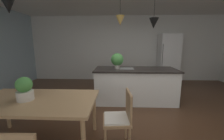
{
  "coord_description": "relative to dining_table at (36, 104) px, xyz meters",
  "views": [
    {
      "loc": [
        -0.37,
        -2.78,
        1.54
      ],
      "look_at": [
        -0.5,
        0.45,
        0.94
      ],
      "focal_mm": 22.26,
      "sensor_mm": 36.0,
      "label": 1
    }
  ],
  "objects": [
    {
      "name": "ground_plane",
      "position": [
        1.59,
        0.89,
        -0.69
      ],
      "size": [
        10.0,
        8.4,
        0.04
      ],
      "primitive_type": "cube",
      "color": "#4C301E"
    },
    {
      "name": "wall_back_kitchen",
      "position": [
        1.59,
        4.15,
        0.68
      ],
      "size": [
        10.0,
        0.12,
        2.7
      ],
      "primitive_type": "cube",
      "color": "silver",
      "rests_on": "ground_plane"
    },
    {
      "name": "dining_table",
      "position": [
        0.0,
        0.0,
        0.0
      ],
      "size": [
        1.77,
        0.96,
        0.74
      ],
      "color": "tan",
      "rests_on": "ground_plane"
    },
    {
      "name": "chair_kitchen_end",
      "position": [
        1.26,
        0.0,
        -0.19
      ],
      "size": [
        0.44,
        0.44,
        0.87
      ],
      "color": "#A87F56",
      "rests_on": "ground_plane"
    },
    {
      "name": "kitchen_island",
      "position": [
        1.69,
        1.75,
        -0.21
      ],
      "size": [
        2.15,
        0.89,
        0.91
      ],
      "color": "white",
      "rests_on": "ground_plane"
    },
    {
      "name": "refrigerator",
      "position": [
        3.25,
        3.75,
        0.3
      ],
      "size": [
        0.76,
        0.67,
        1.94
      ],
      "color": "silver",
      "rests_on": "ground_plane"
    },
    {
      "name": "pendant_over_table",
      "position": [
        -0.17,
        -0.07,
        1.4
      ],
      "size": [
        0.24,
        0.24,
        0.78
      ],
      "color": "black"
    },
    {
      "name": "pendant_over_island_main",
      "position": [
        1.27,
        1.75,
        1.46
      ],
      "size": [
        0.22,
        0.22,
        0.7
      ],
      "color": "black"
    },
    {
      "name": "pendant_over_island_aux",
      "position": [
        2.11,
        1.75,
        1.39
      ],
      "size": [
        0.23,
        0.23,
        0.77
      ],
      "color": "black"
    },
    {
      "name": "potted_plant_on_island",
      "position": [
        1.21,
        1.75,
        0.47
      ],
      "size": [
        0.33,
        0.33,
        0.41
      ],
      "color": "beige",
      "rests_on": "kitchen_island"
    },
    {
      "name": "potted_plant_on_table",
      "position": [
        -0.13,
        -0.02,
        0.24
      ],
      "size": [
        0.23,
        0.23,
        0.35
      ],
      "color": "beige",
      "rests_on": "dining_table"
    }
  ]
}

